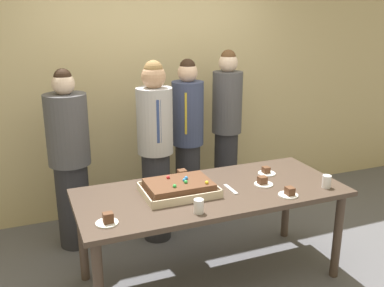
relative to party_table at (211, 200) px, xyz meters
The scene contains 16 objects.
ground_plane 0.70m from the party_table, ahead, with size 12.00×12.00×0.00m, color #5B5B60.
interior_back_panel 1.79m from the party_table, 90.00° to the left, with size 8.00×0.12×3.00m, color #CCB784.
party_table is the anchor object (origin of this frame).
sheet_cake 0.29m from the party_table, behind, with size 0.56×0.41×0.12m.
plated_slice_near_left 0.90m from the party_table, 163.65° to the right, with size 0.15×0.15×0.08m.
plated_slice_near_right 0.61m from the party_table, 14.21° to the left, with size 0.15×0.15×0.06m.
plated_slice_far_left 0.38m from the party_table, 108.91° to the left, with size 0.15×0.15×0.07m.
plated_slice_far_right 0.60m from the party_table, 32.29° to the right, with size 0.15×0.15×0.07m.
plated_slice_center_front 0.45m from the party_table, ahead, with size 0.15×0.15×0.07m.
drink_cup_nearest 0.92m from the party_table, 18.29° to the right, with size 0.07×0.07×0.10m, color white.
drink_cup_middle 0.43m from the party_table, 126.92° to the right, with size 0.07×0.07×0.10m, color white.
cake_server_utensil 0.17m from the party_table, 18.08° to the right, with size 0.03×0.20×0.01m, color silver.
person_serving_front 0.85m from the party_table, 104.18° to the left, with size 0.33×0.33×1.71m.
person_green_shirt_behind 1.32m from the party_table, 58.60° to the left, with size 0.31×0.31×1.75m.
person_striped_tie_right 1.37m from the party_table, 134.47° to the left, with size 0.37×0.37×1.66m.
person_far_right_suit 1.07m from the party_table, 78.69° to the left, with size 0.31×0.31×1.69m.
Camera 1 is at (-1.30, -2.81, 2.10)m, focal length 40.21 mm.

